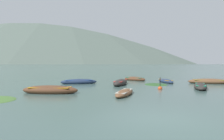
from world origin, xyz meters
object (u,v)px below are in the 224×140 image
rowboat_5 (50,90)px  mooring_buoy (160,88)px  rowboat_2 (124,93)px  rowboat_3 (200,86)px  rowboat_7 (135,79)px  rowboat_1 (166,81)px  rowboat_4 (209,82)px  rowboat_0 (79,82)px  rowboat_6 (120,83)px

rowboat_5 → mooring_buoy: mooring_buoy is taller
rowboat_2 → rowboat_3: 7.95m
rowboat_5 → rowboat_7: bearing=49.0°
rowboat_1 → rowboat_5: 14.10m
rowboat_5 → mooring_buoy: bearing=7.2°
rowboat_1 → rowboat_5: (-12.06, -7.30, 0.07)m
rowboat_1 → rowboat_7: rowboat_7 is taller
rowboat_4 → rowboat_7: 8.90m
rowboat_0 → rowboat_4: size_ratio=0.87×
rowboat_1 → rowboat_2: rowboat_1 is taller
rowboat_3 → rowboat_7: rowboat_7 is taller
rowboat_1 → rowboat_6: rowboat_6 is taller
rowboat_0 → rowboat_6: size_ratio=0.91×
rowboat_0 → rowboat_1: rowboat_0 is taller
mooring_buoy → rowboat_1: bearing=64.4°
rowboat_3 → rowboat_5: size_ratio=0.92×
rowboat_1 → rowboat_2: (-6.57, -8.76, -0.02)m
rowboat_0 → rowboat_6: bearing=-19.4°
rowboat_4 → rowboat_3: bearing=-129.9°
rowboat_0 → rowboat_5: (-1.79, -6.95, 0.02)m
rowboat_1 → rowboat_2: size_ratio=1.01×
rowboat_6 → rowboat_2: bearing=-96.5°
rowboat_6 → rowboat_1: bearing=18.3°
rowboat_7 → rowboat_6: bearing=-118.6°
rowboat_3 → rowboat_6: 7.81m
rowboat_6 → rowboat_7: bearing=61.4°
rowboat_4 → rowboat_5: 17.32m
rowboat_5 → rowboat_7: rowboat_5 is taller
rowboat_1 → rowboat_7: size_ratio=1.16×
rowboat_0 → rowboat_7: (7.18, 3.38, -0.01)m
rowboat_2 → mooring_buoy: 4.46m
rowboat_1 → rowboat_3: bearing=-81.7°
rowboat_6 → rowboat_5: bearing=-139.4°
rowboat_7 → rowboat_5: bearing=-131.0°
rowboat_0 → rowboat_2: bearing=-66.3°
rowboat_6 → rowboat_0: bearing=160.6°
rowboat_6 → mooring_buoy: (2.84, -4.23, -0.12)m
rowboat_2 → rowboat_5: 5.68m
rowboat_0 → mooring_buoy: bearing=-38.4°
mooring_buoy → rowboat_7: bearing=90.9°
rowboat_0 → rowboat_7: bearing=25.2°
rowboat_0 → rowboat_1: bearing=1.9°
rowboat_1 → rowboat_3: size_ratio=0.92×
rowboat_3 → rowboat_4: 5.45m
rowboat_0 → rowboat_5: size_ratio=0.92×
rowboat_0 → rowboat_6: (4.48, -1.57, 0.01)m
rowboat_3 → mooring_buoy: 3.83m
rowboat_4 → rowboat_6: rowboat_6 is taller
rowboat_1 → mooring_buoy: 6.82m
rowboat_0 → rowboat_3: size_ratio=1.00×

